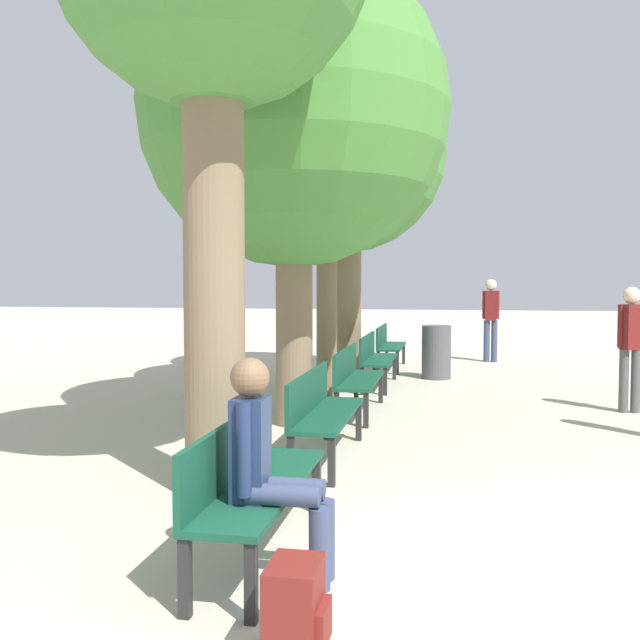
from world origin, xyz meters
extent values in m
cube|color=#144733|center=(-1.61, 0.80, 0.44)|extent=(0.44, 1.85, 0.04)
cube|color=#144733|center=(-1.81, 0.80, 0.65)|extent=(0.04, 1.85, 0.39)
cube|color=black|center=(-1.43, -0.08, 0.21)|extent=(0.06, 0.06, 0.42)
cube|color=black|center=(-1.43, 1.68, 0.21)|extent=(0.06, 0.06, 0.42)
cube|color=black|center=(-1.78, -0.08, 0.21)|extent=(0.06, 0.06, 0.42)
cube|color=black|center=(-1.78, 1.68, 0.21)|extent=(0.06, 0.06, 0.42)
cube|color=#144733|center=(-1.61, 3.22, 0.44)|extent=(0.44, 1.85, 0.04)
cube|color=#144733|center=(-1.81, 3.22, 0.65)|extent=(0.04, 1.85, 0.39)
cube|color=black|center=(-1.43, 2.34, 0.21)|extent=(0.06, 0.06, 0.42)
cube|color=black|center=(-1.43, 4.10, 0.21)|extent=(0.06, 0.06, 0.42)
cube|color=black|center=(-1.78, 2.34, 0.21)|extent=(0.06, 0.06, 0.42)
cube|color=black|center=(-1.78, 4.10, 0.21)|extent=(0.06, 0.06, 0.42)
cube|color=#144733|center=(-1.61, 5.65, 0.44)|extent=(0.44, 1.85, 0.04)
cube|color=#144733|center=(-1.81, 5.65, 0.65)|extent=(0.04, 1.85, 0.39)
cube|color=black|center=(-1.43, 4.77, 0.21)|extent=(0.06, 0.06, 0.42)
cube|color=black|center=(-1.43, 6.53, 0.21)|extent=(0.06, 0.06, 0.42)
cube|color=black|center=(-1.78, 4.77, 0.21)|extent=(0.06, 0.06, 0.42)
cube|color=black|center=(-1.78, 6.53, 0.21)|extent=(0.06, 0.06, 0.42)
cube|color=#144733|center=(-1.61, 8.07, 0.44)|extent=(0.44, 1.85, 0.04)
cube|color=#144733|center=(-1.81, 8.07, 0.65)|extent=(0.04, 1.85, 0.39)
cube|color=black|center=(-1.43, 7.19, 0.21)|extent=(0.06, 0.06, 0.42)
cube|color=black|center=(-1.43, 8.95, 0.21)|extent=(0.06, 0.06, 0.42)
cube|color=black|center=(-1.78, 7.19, 0.21)|extent=(0.06, 0.06, 0.42)
cube|color=black|center=(-1.78, 8.95, 0.21)|extent=(0.06, 0.06, 0.42)
cube|color=#144733|center=(-1.61, 10.50, 0.44)|extent=(0.44, 1.85, 0.04)
cube|color=#144733|center=(-1.81, 10.50, 0.65)|extent=(0.04, 1.85, 0.39)
cube|color=black|center=(-1.43, 9.62, 0.21)|extent=(0.06, 0.06, 0.42)
cube|color=black|center=(-1.43, 11.38, 0.21)|extent=(0.06, 0.06, 0.42)
cube|color=black|center=(-1.78, 9.62, 0.21)|extent=(0.06, 0.06, 0.42)
cube|color=black|center=(-1.78, 11.38, 0.21)|extent=(0.06, 0.06, 0.42)
cylinder|color=#7A664C|center=(-2.31, 1.93, 1.82)|extent=(0.48, 0.48, 3.64)
cylinder|color=#7A664C|center=(-2.31, 4.82, 1.35)|extent=(0.44, 0.44, 2.70)
sphere|color=#478438|center=(-2.31, 4.82, 3.71)|extent=(3.65, 3.65, 3.65)
cylinder|color=#7A664C|center=(-2.31, 7.08, 1.43)|extent=(0.31, 0.31, 2.86)
sphere|color=#478438|center=(-2.31, 7.08, 3.79)|extent=(3.40, 3.40, 3.40)
cylinder|color=#7A664C|center=(-2.31, 9.09, 1.51)|extent=(0.53, 0.53, 3.01)
sphere|color=#478438|center=(-2.31, 9.09, 3.97)|extent=(3.49, 3.49, 3.49)
cylinder|color=#384260|center=(-1.38, 0.37, 0.52)|extent=(0.42, 0.12, 0.12)
cylinder|color=#384260|center=(-1.17, 0.37, 0.23)|extent=(0.12, 0.12, 0.46)
cylinder|color=#384260|center=(-1.38, 0.51, 0.52)|extent=(0.42, 0.12, 0.12)
cylinder|color=#384260|center=(-1.17, 0.51, 0.23)|extent=(0.12, 0.12, 0.46)
cube|color=navy|center=(-1.59, 0.44, 0.76)|extent=(0.19, 0.23, 0.59)
cylinder|color=navy|center=(-1.59, 0.32, 0.79)|extent=(0.09, 0.09, 0.53)
cylinder|color=navy|center=(-1.59, 0.56, 0.79)|extent=(0.09, 0.09, 0.53)
sphere|color=brown|center=(-1.59, 0.44, 1.17)|extent=(0.23, 0.23, 0.23)
cube|color=maroon|center=(-1.16, -0.33, 0.21)|extent=(0.24, 0.33, 0.43)
cube|color=maroon|center=(-1.02, -0.33, 0.15)|extent=(0.04, 0.23, 0.19)
cylinder|color=#4C4C4C|center=(1.77, 6.38, 0.41)|extent=(0.12, 0.12, 0.83)
cylinder|color=#4C4C4C|center=(1.91, 6.38, 0.41)|extent=(0.12, 0.12, 0.83)
cube|color=maroon|center=(1.84, 6.38, 1.12)|extent=(0.28, 0.27, 0.59)
cylinder|color=maroon|center=(1.72, 6.38, 1.14)|extent=(0.09, 0.09, 0.56)
sphere|color=beige|center=(1.84, 6.38, 1.53)|extent=(0.22, 0.22, 0.22)
cylinder|color=#384260|center=(0.28, 12.08, 0.44)|extent=(0.13, 0.13, 0.89)
cylinder|color=#384260|center=(0.44, 12.08, 0.44)|extent=(0.13, 0.13, 0.89)
cube|color=maroon|center=(0.36, 12.08, 1.20)|extent=(0.25, 0.22, 0.63)
cylinder|color=maroon|center=(0.23, 12.08, 1.22)|extent=(0.09, 0.09, 0.60)
cylinder|color=maroon|center=(0.49, 12.08, 1.22)|extent=(0.09, 0.09, 0.60)
sphere|color=beige|center=(0.36, 12.08, 1.64)|extent=(0.24, 0.24, 0.24)
cylinder|color=#4C4C51|center=(-0.72, 9.22, 0.47)|extent=(0.51, 0.51, 0.94)
camera|label=1|loc=(-0.46, -3.45, 1.72)|focal=40.00mm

